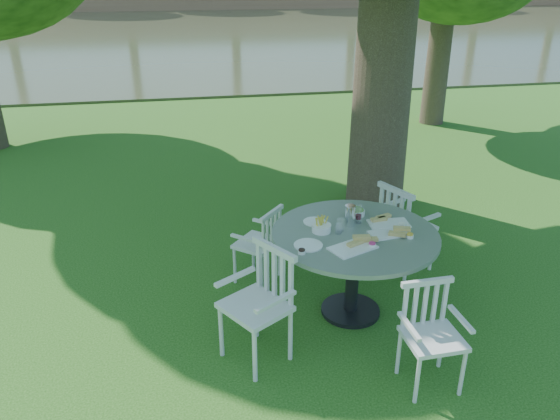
{
  "coord_description": "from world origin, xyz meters",
  "views": [
    {
      "loc": [
        -0.92,
        -4.58,
        3.05
      ],
      "look_at": [
        0.0,
        0.2,
        0.85
      ],
      "focal_mm": 35.0,
      "sensor_mm": 36.0,
      "label": 1
    }
  ],
  "objects": [
    {
      "name": "chair_se",
      "position": [
        0.87,
        -1.39,
        0.5
      ],
      "size": [
        0.44,
        0.41,
        0.85
      ],
      "rotation": [
        0.0,
        0.0,
        0.03
      ],
      "color": "silver",
      "rests_on": "ground"
    },
    {
      "name": "chair_sw",
      "position": [
        -0.34,
        -0.85,
        0.58
      ],
      "size": [
        0.66,
        0.67,
        0.98
      ],
      "rotation": [
        0.0,
        0.0,
        -1.01
      ],
      "color": "silver",
      "rests_on": "ground"
    },
    {
      "name": "chair_nw",
      "position": [
        -0.15,
        0.3,
        0.48
      ],
      "size": [
        0.57,
        0.57,
        0.82
      ],
      "rotation": [
        0.0,
        0.0,
        -2.28
      ],
      "color": "silver",
      "rests_on": "ground"
    },
    {
      "name": "river",
      "position": [
        0.0,
        23.0,
        0.0
      ],
      "size": [
        100.0,
        28.0,
        0.12
      ],
      "primitive_type": "cube",
      "color": "#353B22",
      "rests_on": "ground"
    },
    {
      "name": "tableware",
      "position": [
        0.53,
        -0.36,
        0.89
      ],
      "size": [
        1.15,
        0.9,
        0.2
      ],
      "color": "white",
      "rests_on": "table"
    },
    {
      "name": "chair_ne",
      "position": [
        1.31,
        0.26,
        0.57
      ],
      "size": [
        0.62,
        0.64,
        0.98
      ],
      "rotation": [
        0.0,
        0.0,
        -4.3
      ],
      "color": "silver",
      "rests_on": "ground"
    },
    {
      "name": "ground",
      "position": [
        0.0,
        0.0,
        0.0
      ],
      "size": [
        140.0,
        140.0,
        0.0
      ],
      "primitive_type": "plane",
      "color": "#15420D",
      "rests_on": "ground"
    },
    {
      "name": "table",
      "position": [
        0.57,
        -0.42,
        0.7
      ],
      "size": [
        1.5,
        1.5,
        0.85
      ],
      "color": "black",
      "rests_on": "ground"
    }
  ]
}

